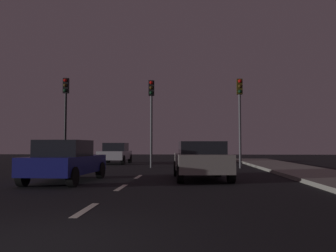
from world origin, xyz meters
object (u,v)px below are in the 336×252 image
object	(u,v)px
car_adjacent_lane	(66,161)
car_oncoming_far	(115,153)
traffic_signal_left	(66,105)
traffic_signal_center	(151,107)
traffic_signal_right	(240,106)
car_stopped_ahead	(201,160)

from	to	relation	value
car_adjacent_lane	car_oncoming_far	bearing A→B (deg)	93.80
traffic_signal_left	car_adjacent_lane	world-z (taller)	traffic_signal_left
traffic_signal_center	traffic_signal_right	xyz separation A→B (m)	(5.13, 0.00, 0.02)
traffic_signal_right	car_stopped_ahead	world-z (taller)	traffic_signal_right
traffic_signal_left	car_adjacent_lane	xyz separation A→B (m)	(2.91, -8.18, -2.94)
traffic_signal_center	car_stopped_ahead	distance (m)	7.91
traffic_signal_left	car_oncoming_far	size ratio (longest dim) A/B	1.39
traffic_signal_left	car_oncoming_far	bearing A→B (deg)	65.69
car_oncoming_far	car_adjacent_lane	bearing A→B (deg)	-86.20
car_stopped_ahead	car_oncoming_far	size ratio (longest dim) A/B	1.04
car_stopped_ahead	car_oncoming_far	bearing A→B (deg)	116.34
traffic_signal_left	traffic_signal_right	xyz separation A→B (m)	(10.25, -0.00, -0.10)
car_stopped_ahead	car_adjacent_lane	distance (m)	5.00
traffic_signal_center	car_oncoming_far	xyz separation A→B (m)	(-3.05, 4.58, -2.82)
traffic_signal_center	traffic_signal_right	size ratio (longest dim) A/B	0.99
traffic_signal_center	car_adjacent_lane	bearing A→B (deg)	-105.07
traffic_signal_center	car_adjacent_lane	world-z (taller)	traffic_signal_center
traffic_signal_center	car_adjacent_lane	xyz separation A→B (m)	(-2.20, -8.18, -2.82)
traffic_signal_left	traffic_signal_center	distance (m)	5.12
traffic_signal_center	traffic_signal_right	world-z (taller)	traffic_signal_right
traffic_signal_left	car_stopped_ahead	distance (m)	10.79
traffic_signal_center	car_adjacent_lane	distance (m)	8.92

